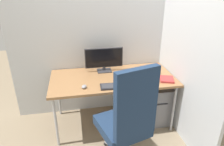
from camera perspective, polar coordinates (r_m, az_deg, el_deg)
ground_plane at (r=3.19m, az=0.16°, el=-13.29°), size 8.00×8.00×0.00m
wall_back at (r=3.01m, az=-1.42°, el=13.82°), size 2.82×0.04×2.80m
wall_side_right at (r=2.74m, az=19.42°, el=11.44°), size 0.04×1.95×2.80m
desk at (r=2.82m, az=0.17°, el=-1.89°), size 1.68×0.81×0.74m
office_chair at (r=2.19m, az=4.26°, el=-12.68°), size 0.61×0.65×1.26m
filing_cabinet at (r=3.14m, az=11.52°, el=-8.04°), size 0.40×0.47×0.58m
monitor at (r=2.93m, az=-2.24°, el=3.93°), size 0.54×0.16×0.34m
keyboard at (r=2.55m, az=1.13°, el=-3.62°), size 0.40×0.18×0.02m
mouse at (r=2.54m, az=-7.78°, el=-3.78°), size 0.08×0.09×0.04m
pen_holder at (r=2.95m, az=11.94°, el=0.70°), size 0.09×0.09×0.16m
notebook at (r=2.81m, az=15.01°, el=-1.68°), size 0.23×0.24×0.03m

